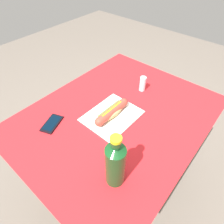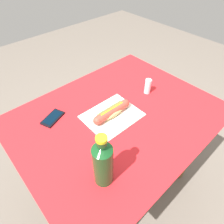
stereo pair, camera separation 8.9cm
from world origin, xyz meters
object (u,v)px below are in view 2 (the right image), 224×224
at_px(soda_bottle, 103,163).
at_px(hot_dog, 112,112).
at_px(cell_phone, 53,118).
at_px(salt_shaker, 148,86).

bearing_deg(soda_bottle, hot_dog, 42.56).
relative_size(hot_dog, cell_phone, 1.72).
xyz_separation_m(hot_dog, cell_phone, (-0.24, 0.19, -0.03)).
distance_m(cell_phone, salt_shaker, 0.56).
bearing_deg(hot_dog, salt_shaker, 1.21).
xyz_separation_m(hot_dog, soda_bottle, (-0.25, -0.23, 0.08)).
xyz_separation_m(cell_phone, soda_bottle, (-0.02, -0.42, 0.11)).
height_order(hot_dog, salt_shaker, salt_shaker).
height_order(hot_dog, cell_phone, hot_dog).
bearing_deg(soda_bottle, cell_phone, 87.83).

